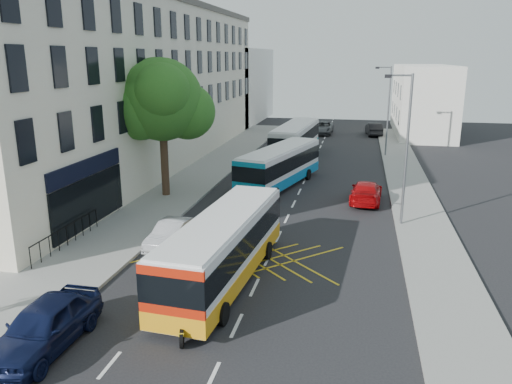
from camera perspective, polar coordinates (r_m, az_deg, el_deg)
The scene contains 19 objects.
ground at distance 17.83m, azimuth -2.23°, elevation -15.00°, with size 120.00×120.00×0.00m, color black.
pavement_left at distance 33.56m, azimuth -10.21°, elevation -0.39°, with size 5.00×70.00×0.15m, color gray.
pavement_right at distance 31.45m, azimuth 18.01°, elevation -1.97°, with size 3.00×70.00×0.15m, color gray.
terrace_main at distance 43.30m, azimuth -12.83°, elevation 11.93°, with size 8.30×45.00×13.50m.
terrace_far at distance 72.27m, azimuth -2.62°, elevation 12.07°, with size 8.00×20.00×10.00m, color silver.
building_right at distance 63.54m, azimuth 18.48°, elevation 9.98°, with size 6.00×18.00×8.00m, color silver.
street_tree at distance 32.44m, azimuth -10.77°, elevation 10.23°, with size 6.30×5.70×8.80m.
lamp_near at distance 27.39m, azimuth 16.69°, elevation 5.44°, with size 1.45×0.15×8.00m.
lamp_far at distance 47.20m, azimuth 14.79°, elevation 9.44°, with size 1.45×0.15×8.00m.
railings at distance 25.68m, azimuth -20.81°, elevation -4.55°, with size 0.08×5.60×1.14m, color black, non-canonical shape.
bus_near at distance 20.43m, azimuth -3.71°, elevation -6.33°, with size 3.07×10.12×2.80m.
bus_mid at distance 35.39m, azimuth 2.74°, elevation 2.99°, with size 4.73×10.24×2.81m.
bus_far at distance 45.97m, azimuth 4.54°, elevation 5.96°, with size 3.32×11.00×3.05m.
motorbike at distance 17.01m, azimuth -8.37°, elevation -13.40°, with size 0.79×2.03×1.84m.
parked_car_blue at distance 17.56m, azimuth -23.03°, elevation -13.88°, with size 1.86×4.61×1.57m, color #0D1536.
parked_car_silver at distance 24.75m, azimuth -9.60°, elevation -4.70°, with size 1.32×3.79×1.25m, color #ABADB3.
red_hatchback at distance 32.41m, azimuth 12.48°, elevation 0.02°, with size 1.88×4.62×1.34m, color #BB080B.
distant_car_grey at distance 60.61m, azimuth 7.56°, elevation 7.28°, with size 2.39×5.19×1.44m, color #464A4E.
distant_car_dark at distance 60.59m, azimuth 13.32°, elevation 7.01°, with size 1.55×4.46×1.47m, color black.
Camera 1 is at (3.78, -14.94, 8.97)m, focal length 35.00 mm.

